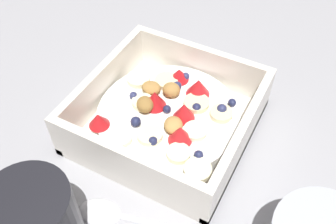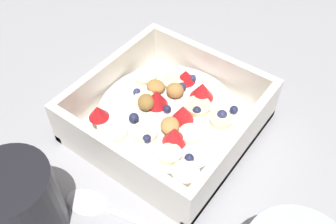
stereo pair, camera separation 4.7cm
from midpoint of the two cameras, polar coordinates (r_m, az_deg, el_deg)
The scene contains 4 objects.
ground_plane at distance 0.48m, azimuth -2.45°, elevation -3.55°, with size 2.40×2.40×0.00m, color #9E9EA3.
fruit_bowl at distance 0.47m, azimuth -2.79°, elevation -0.81°, with size 0.20×0.20×0.06m.
spoon at distance 0.42m, azimuth -10.13°, elevation -15.35°, with size 0.06×0.17×0.01m.
coffee_mug at distance 0.40m, azimuth -22.89°, elevation -15.52°, with size 0.10×0.09×0.09m.
Camera 1 is at (0.27, 0.14, 0.38)m, focal length 40.33 mm.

